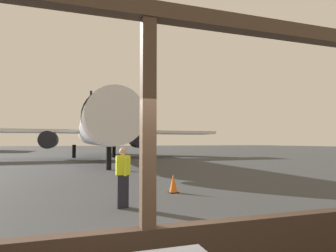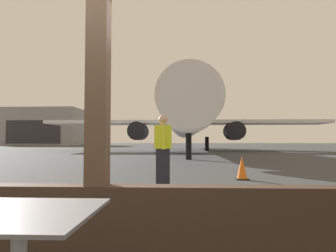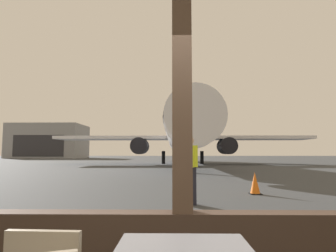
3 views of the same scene
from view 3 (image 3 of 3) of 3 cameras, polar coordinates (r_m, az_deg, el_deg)
ground_plane at (r=42.88m, az=1.04°, el=-7.31°), size 220.00×220.00×0.00m
window_frame at (r=2.87m, az=2.87°, el=-4.88°), size 8.82×0.24×3.91m
airplane at (r=33.01m, az=3.11°, el=-1.85°), size 30.32×35.73×10.32m
ground_crew_worker at (r=7.30m, az=4.42°, el=-8.66°), size 0.40×0.57×1.74m
traffic_cone at (r=9.59m, az=17.23°, el=-11.11°), size 0.36×0.36×0.70m
distant_hangar at (r=87.36m, az=-22.95°, el=-2.89°), size 19.34×13.01×9.46m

